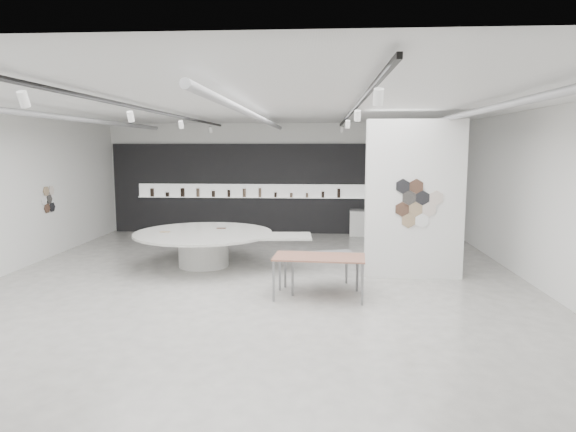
# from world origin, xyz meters

# --- Properties ---
(room) EXTENTS (12.02, 14.02, 3.82)m
(room) POSITION_xyz_m (-0.09, -0.00, 2.07)
(room) COLOR #B4B1AA
(room) RESTS_ON ground
(back_wall_display) EXTENTS (11.80, 0.27, 3.10)m
(back_wall_display) POSITION_xyz_m (-0.08, 6.93, 1.54)
(back_wall_display) COLOR black
(back_wall_display) RESTS_ON ground
(partition_column) EXTENTS (2.20, 0.38, 3.60)m
(partition_column) POSITION_xyz_m (3.50, 1.00, 1.80)
(partition_column) COLOR white
(partition_column) RESTS_ON ground
(display_island) EXTENTS (4.58, 3.68, 0.88)m
(display_island) POSITION_xyz_m (-1.48, 1.76, 0.57)
(display_island) COLOR white
(display_island) RESTS_ON ground
(sample_table_wood) EXTENTS (1.85, 1.02, 0.84)m
(sample_table_wood) POSITION_xyz_m (1.36, -0.78, 0.78)
(sample_table_wood) COLOR #945F4C
(sample_table_wood) RESTS_ON ground
(sample_table_stone) EXTENTS (1.62, 1.14, 0.75)m
(sample_table_stone) POSITION_xyz_m (1.39, -0.18, 0.69)
(sample_table_stone) COLOR gray
(sample_table_stone) RESTS_ON ground
(kitchen_counter) EXTENTS (1.62, 0.80, 1.23)m
(kitchen_counter) POSITION_xyz_m (3.14, 6.54, 0.44)
(kitchen_counter) COLOR white
(kitchen_counter) RESTS_ON ground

